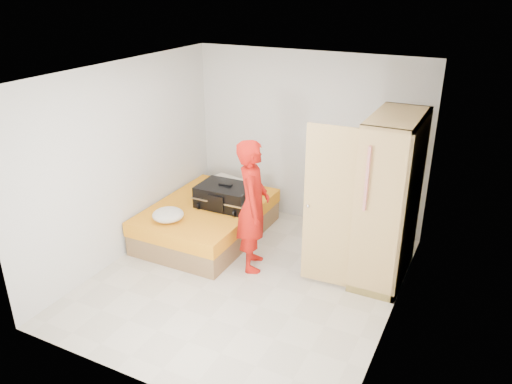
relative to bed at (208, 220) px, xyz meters
The scene contains 7 objects.
room 1.68m from the bed, 36.62° to the right, with size 4.00×4.02×2.60m.
bed is the anchor object (origin of this frame).
wardrobe 2.61m from the bed, ahead, with size 1.17×1.21×2.10m.
person 1.24m from the bed, 24.65° to the right, with size 0.64×0.42×1.75m, color red.
suitcase 0.49m from the bed, 22.68° to the left, with size 0.80×0.61×0.34m.
round_cushion 0.76m from the bed, 107.80° to the right, with size 0.43×0.43×0.16m, color white.
pillow 0.91m from the bed, 99.12° to the left, with size 0.50×0.25×0.09m, color white.
Camera 1 is at (2.52, -4.77, 3.53)m, focal length 35.00 mm.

